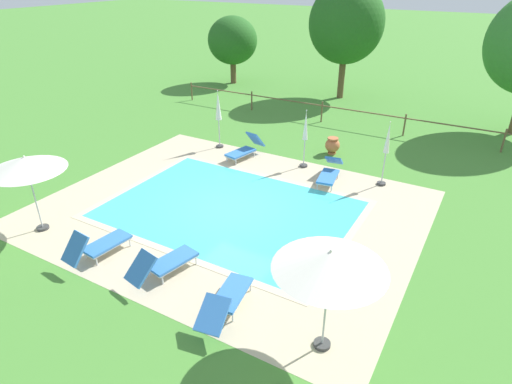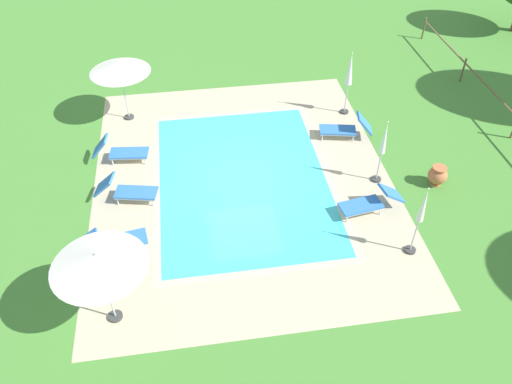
# 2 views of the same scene
# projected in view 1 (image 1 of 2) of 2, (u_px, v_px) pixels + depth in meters

# --- Properties ---
(ground_plane) EXTENTS (160.00, 160.00, 0.00)m
(ground_plane) POSITION_uv_depth(u_px,v_px,m) (229.00, 209.00, 14.21)
(ground_plane) COLOR #478433
(pool_deck_paving) EXTENTS (11.96, 9.70, 0.01)m
(pool_deck_paving) POSITION_uv_depth(u_px,v_px,m) (229.00, 209.00, 14.21)
(pool_deck_paving) COLOR #BCAD8E
(pool_deck_paving) RESTS_ON ground
(swimming_pool_water) EXTENTS (7.72, 5.46, 0.01)m
(swimming_pool_water) POSITION_uv_depth(u_px,v_px,m) (229.00, 209.00, 14.21)
(swimming_pool_water) COLOR #42CCD6
(swimming_pool_water) RESTS_ON ground
(pool_coping_rim) EXTENTS (8.20, 5.94, 0.01)m
(pool_coping_rim) POSITION_uv_depth(u_px,v_px,m) (229.00, 209.00, 14.21)
(pool_coping_rim) COLOR beige
(pool_coping_rim) RESTS_ON ground
(sun_lounger_north_near_steps) EXTENTS (0.96, 1.95, 0.98)m
(sun_lounger_north_near_steps) POSITION_uv_depth(u_px,v_px,m) (245.00, 149.00, 17.90)
(sun_lounger_north_near_steps) COLOR #3370BC
(sun_lounger_north_near_steps) RESTS_ON ground
(sun_lounger_north_mid) EXTENTS (0.81, 1.92, 0.98)m
(sun_lounger_north_mid) POSITION_uv_depth(u_px,v_px,m) (98.00, 245.00, 11.69)
(sun_lounger_north_mid) COLOR #3370BC
(sun_lounger_north_mid) RESTS_ON ground
(sun_lounger_north_far) EXTENTS (0.91, 2.09, 0.81)m
(sun_lounger_north_far) POSITION_uv_depth(u_px,v_px,m) (330.00, 172.00, 15.93)
(sun_lounger_north_far) COLOR #3370BC
(sun_lounger_north_far) RESTS_ON ground
(sun_lounger_north_end) EXTENTS (0.92, 2.11, 0.77)m
(sun_lounger_north_end) POSITION_uv_depth(u_px,v_px,m) (227.00, 299.00, 9.83)
(sun_lounger_north_end) COLOR #3370BC
(sun_lounger_north_end) RESTS_ON ground
(sun_lounger_south_mid) EXTENTS (0.99, 2.02, 0.91)m
(sun_lounger_south_mid) POSITION_uv_depth(u_px,v_px,m) (164.00, 263.00, 11.00)
(sun_lounger_south_mid) COLOR #3370BC
(sun_lounger_south_mid) RESTS_ON ground
(patio_umbrella_open_foreground) EXTENTS (2.18, 2.18, 2.41)m
(patio_umbrella_open_foreground) POSITION_uv_depth(u_px,v_px,m) (26.00, 164.00, 12.15)
(patio_umbrella_open_foreground) COLOR #383838
(patio_umbrella_open_foreground) RESTS_ON ground
(patio_umbrella_open_by_bench) EXTENTS (2.23, 2.23, 2.45)m
(patio_umbrella_open_by_bench) POSITION_uv_depth(u_px,v_px,m) (330.00, 261.00, 8.07)
(patio_umbrella_open_by_bench) COLOR #383838
(patio_umbrella_open_by_bench) RESTS_ON ground
(patio_umbrella_closed_row_west) EXTENTS (0.32, 0.32, 2.33)m
(patio_umbrella_closed_row_west) POSITION_uv_depth(u_px,v_px,m) (305.00, 133.00, 16.60)
(patio_umbrella_closed_row_west) COLOR #383838
(patio_umbrella_closed_row_west) RESTS_ON ground
(patio_umbrella_closed_row_mid_west) EXTENTS (0.32, 0.32, 2.41)m
(patio_umbrella_closed_row_mid_west) POSITION_uv_depth(u_px,v_px,m) (387.00, 146.00, 15.13)
(patio_umbrella_closed_row_mid_west) COLOR #383838
(patio_umbrella_closed_row_mid_west) RESTS_ON ground
(patio_umbrella_closed_row_centre) EXTENTS (0.32, 0.32, 2.54)m
(patio_umbrella_closed_row_centre) POSITION_uv_depth(u_px,v_px,m) (218.00, 110.00, 18.35)
(patio_umbrella_closed_row_centre) COLOR #383838
(patio_umbrella_closed_row_centre) RESTS_ON ground
(terracotta_urn_near_fence) EXTENTS (0.62, 0.62, 0.72)m
(terracotta_urn_near_fence) POSITION_uv_depth(u_px,v_px,m) (332.00, 145.00, 18.28)
(terracotta_urn_near_fence) COLOR #B7663D
(terracotta_urn_near_fence) RESTS_ON ground
(perimeter_fence) EXTENTS (20.84, 0.08, 1.05)m
(perimeter_fence) POSITION_uv_depth(u_px,v_px,m) (362.00, 115.00, 21.03)
(perimeter_fence) COLOR brown
(perimeter_fence) RESTS_ON ground
(tree_far_west) EXTENTS (4.26, 4.26, 6.53)m
(tree_far_west) POSITION_uv_depth(u_px,v_px,m) (346.00, 23.00, 24.48)
(tree_far_west) COLOR brown
(tree_far_west) RESTS_ON ground
(tree_west_mid) EXTENTS (3.27, 3.27, 4.34)m
(tree_west_mid) POSITION_uv_depth(u_px,v_px,m) (233.00, 41.00, 28.49)
(tree_west_mid) COLOR brown
(tree_west_mid) RESTS_ON ground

